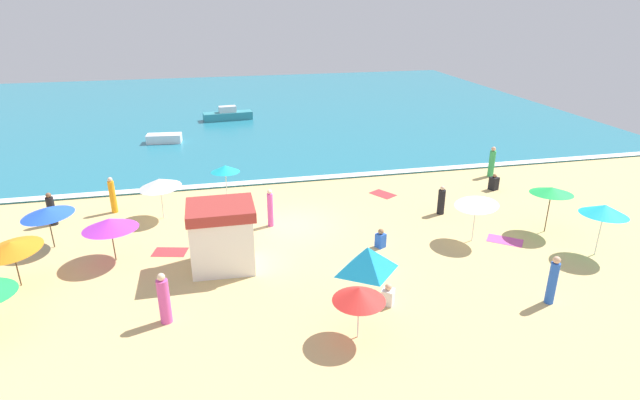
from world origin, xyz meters
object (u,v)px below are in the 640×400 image
(beach_umbrella_9, at_px, (47,212))
(beachgoer_7, at_px, (494,183))
(beach_umbrella_5, at_px, (552,191))
(beach_umbrella_8, at_px, (160,183))
(beach_umbrella_4, at_px, (11,246))
(beachgoer_2, at_px, (492,162))
(beach_umbrella_0, at_px, (110,224))
(beachgoer_6, at_px, (164,300))
(beachgoer_3, at_px, (51,210))
(lifeguard_cabana, at_px, (222,236))
(beach_tent, at_px, (367,259))
(beachgoer_0, at_px, (113,196))
(beachgoer_4, at_px, (553,281))
(beach_umbrella_6, at_px, (605,210))
(beach_umbrella_3, at_px, (477,202))
(beachgoer_9, at_px, (441,201))
(beach_umbrella_2, at_px, (225,169))
(small_boat_1, at_px, (228,115))
(small_boat_0, at_px, (164,138))
(beachgoer_5, at_px, (270,209))
(beachgoer_8, at_px, (388,295))
(beachgoer_1, at_px, (381,239))
(beach_umbrella_1, at_px, (359,294))

(beach_umbrella_9, xyz_separation_m, beachgoer_7, (22.98, 2.28, -1.31))
(beach_umbrella_5, relative_size, beach_umbrella_8, 0.90)
(beach_umbrella_4, xyz_separation_m, beachgoer_2, (24.48, 7.66, -0.80))
(beach_umbrella_0, height_order, beachgoer_6, beach_umbrella_0)
(beach_umbrella_0, xyz_separation_m, beach_umbrella_9, (-2.86, 1.87, 0.02))
(beach_umbrella_0, height_order, beachgoer_3, beach_umbrella_0)
(lifeguard_cabana, height_order, beachgoer_3, lifeguard_cabana)
(beach_tent, distance_m, beachgoer_0, 13.97)
(beach_tent, height_order, beachgoer_4, beachgoer_4)
(beach_umbrella_8, xyz_separation_m, beachgoer_2, (19.47, 2.19, -0.97))
(beach_umbrella_0, distance_m, beachgoer_2, 22.12)
(beach_umbrella_0, bearing_deg, beach_umbrella_6, -11.19)
(beach_umbrella_0, bearing_deg, beachgoer_6, -64.76)
(beach_umbrella_9, distance_m, beachgoer_2, 24.47)
(beachgoer_3, bearing_deg, beach_umbrella_3, -17.63)
(beach_umbrella_4, distance_m, beachgoer_9, 19.15)
(beach_umbrella_2, height_order, small_boat_1, beach_umbrella_2)
(beach_umbrella_4, xyz_separation_m, small_boat_0, (4.22, 19.82, -1.27))
(beach_tent, bearing_deg, beach_umbrella_6, -4.30)
(beachgoer_3, bearing_deg, beachgoer_5, -13.45)
(beachgoer_3, bearing_deg, beachgoer_9, -8.64)
(beach_umbrella_2, bearing_deg, beach_tent, -58.15)
(beach_umbrella_0, height_order, beach_umbrella_9, beach_umbrella_0)
(beachgoer_8, relative_size, small_boat_1, 0.19)
(beachgoer_6, height_order, small_boat_1, beachgoer_6)
(beachgoer_4, relative_size, small_boat_1, 0.43)
(lifeguard_cabana, xyz_separation_m, beachgoer_1, (6.88, 0.24, -1.02))
(beach_umbrella_0, bearing_deg, beach_umbrella_4, -157.92)
(beachgoer_7, bearing_deg, beach_umbrella_5, -95.89)
(lifeguard_cabana, height_order, beach_umbrella_5, lifeguard_cabana)
(beachgoer_1, relative_size, beachgoer_4, 0.47)
(beach_umbrella_6, bearing_deg, beachgoer_2, 84.76)
(beach_umbrella_9, xyz_separation_m, beachgoer_6, (5.22, -6.88, -0.83))
(beach_umbrella_2, xyz_separation_m, beach_umbrella_9, (-7.82, -3.20, -0.35))
(beach_umbrella_0, distance_m, beachgoer_5, 7.21)
(beachgoer_0, bearing_deg, beach_umbrella_3, -23.18)
(beach_umbrella_3, distance_m, beachgoer_6, 13.79)
(beach_umbrella_2, distance_m, small_boat_0, 14.11)
(beach_umbrella_1, relative_size, beach_umbrella_5, 0.85)
(beach_umbrella_6, bearing_deg, beachgoer_0, 155.80)
(beachgoer_8, relative_size, beachgoer_9, 0.56)
(beach_umbrella_8, distance_m, beachgoer_3, 5.33)
(beachgoer_3, xyz_separation_m, beachgoer_8, (13.64, -10.13, -0.42))
(lifeguard_cabana, height_order, beachgoer_1, lifeguard_cabana)
(beach_umbrella_2, xyz_separation_m, small_boat_1, (1.08, 20.07, -1.54))
(lifeguard_cabana, bearing_deg, beachgoer_3, 142.93)
(beach_umbrella_5, height_order, beachgoer_0, beach_umbrella_5)
(beach_umbrella_2, height_order, beachgoer_4, beach_umbrella_2)
(lifeguard_cabana, relative_size, beach_tent, 1.22)
(beach_umbrella_5, bearing_deg, beach_umbrella_2, 155.82)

